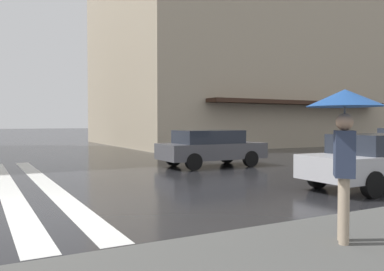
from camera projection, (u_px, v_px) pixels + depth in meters
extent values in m
plane|color=black|center=(33.00, 216.00, 7.36)|extent=(220.00, 220.00, 0.00)
cube|color=silver|center=(46.00, 183.00, 11.26)|extent=(13.00, 0.50, 0.01)
cube|color=silver|center=(6.00, 186.00, 10.78)|extent=(13.00, 0.50, 0.01)
cube|color=tan|center=(233.00, 31.00, 33.46)|extent=(15.43, 20.50, 18.69)
cube|color=#382319|center=(304.00, 103.00, 26.36)|extent=(1.20, 14.35, 0.24)
cylinder|color=black|center=(378.00, 149.00, 21.50)|extent=(0.20, 0.62, 0.62)
cube|color=#4C4C51|center=(212.00, 151.00, 15.58)|extent=(1.75, 4.10, 0.60)
cube|color=#232833|center=(208.00, 137.00, 15.49)|extent=(1.54, 2.46, 0.50)
cylinder|color=black|center=(227.00, 156.00, 16.91)|extent=(0.20, 0.62, 0.62)
cylinder|color=black|center=(251.00, 159.00, 15.46)|extent=(0.20, 0.62, 0.62)
cylinder|color=black|center=(174.00, 158.00, 15.72)|extent=(0.20, 0.62, 0.62)
cylinder|color=black|center=(194.00, 162.00, 14.27)|extent=(0.20, 0.62, 0.62)
cube|color=#B7B7BC|center=(377.00, 165.00, 10.37)|extent=(1.75, 4.10, 0.60)
cube|color=#232833|center=(381.00, 144.00, 10.42)|extent=(1.54, 2.46, 0.50)
cylinder|color=black|center=(373.00, 185.00, 9.06)|extent=(0.20, 0.62, 0.62)
cylinder|color=black|center=(318.00, 176.00, 10.51)|extent=(0.20, 0.62, 0.62)
cylinder|color=black|center=(380.00, 171.00, 11.70)|extent=(0.20, 0.62, 0.62)
cube|color=#2D3851|center=(344.00, 154.00, 5.19)|extent=(0.45, 0.45, 0.60)
sphere|color=tan|center=(345.00, 122.00, 5.18)|extent=(0.22, 0.22, 0.22)
cylinder|color=tan|center=(344.00, 211.00, 5.13)|extent=(0.13, 0.13, 0.86)
cylinder|color=tan|center=(343.00, 208.00, 5.30)|extent=(0.13, 0.13, 0.86)
cone|color=#1E478C|center=(345.00, 98.00, 5.17)|extent=(0.99, 0.99, 0.22)
cylinder|color=#4C4C51|center=(344.00, 138.00, 5.19)|extent=(0.02, 0.02, 0.81)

